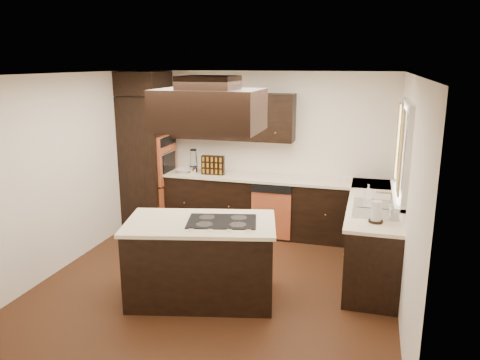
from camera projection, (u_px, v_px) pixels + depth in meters
The scene contains 30 objects.
floor at pixel (219, 281), 5.79m from camera, with size 4.20×4.20×0.02m, color #583119.
ceiling at pixel (217, 73), 5.17m from camera, with size 4.20×4.20×0.02m, color silver.
wall_back at pixel (260, 151), 7.45m from camera, with size 4.20×0.02×2.50m, color white.
wall_front at pixel (129, 251), 3.52m from camera, with size 4.20×0.02×2.50m, color white.
wall_left at pixel (63, 172), 6.04m from camera, with size 0.02×4.20×2.50m, color white.
wall_right at pixel (408, 197), 4.93m from camera, with size 0.02×4.20×2.50m, color white.
oven_column at pixel (148, 162), 7.59m from camera, with size 0.65×0.75×2.12m, color black.
wall_oven_face at pixel (167, 159), 7.48m from camera, with size 0.05×0.62×0.78m, color #D16137.
base_cabinets_back at pixel (257, 205), 7.35m from camera, with size 2.93×0.60×0.88m, color black.
base_cabinets_right at pixel (373, 236), 6.05m from camera, with size 0.60×2.40×0.88m, color black.
countertop_back at pixel (257, 177), 7.23m from camera, with size 2.93×0.63×0.04m, color #FFEFCA.
countertop_right at pixel (374, 202), 5.94m from camera, with size 0.63×2.40×0.04m, color #FFEFCA.
upper_cabinets at pixel (230, 116), 7.26m from camera, with size 2.00×0.34×0.72m, color black.
dishwasher_front at pixel (271, 215), 7.01m from camera, with size 0.60×0.05×0.72m, color #D16137.
window_frame at pixel (404, 150), 5.35m from camera, with size 0.06×1.32×1.12m, color silver.
window_pane at pixel (407, 150), 5.35m from camera, with size 0.00×1.20×1.00m, color white.
curtain_left at pixel (401, 152), 4.96m from camera, with size 0.02×0.34×0.90m, color beige.
curtain_right at pixel (397, 140), 5.75m from camera, with size 0.02×0.34×0.90m, color beige.
sink_rim at pixel (375, 209), 5.60m from camera, with size 0.52×0.84×0.01m, color silver.
island at pixel (201, 262), 5.28m from camera, with size 1.59×0.87×0.88m, color black.
island_top at pixel (200, 223), 5.17m from camera, with size 1.65×0.93×0.04m, color #FFEFCA.
cooktop at pixel (222, 221), 5.15m from camera, with size 0.75×0.50×0.01m, color black.
range_hood at pixel (209, 110), 4.72m from camera, with size 1.05×0.72×0.42m, color black.
hood_duct at pixel (209, 82), 4.65m from camera, with size 0.55×0.50×0.13m, color black.
blender_base at pixel (194, 170), 7.42m from camera, with size 0.15×0.15×0.10m, color silver.
blender_pitcher at pixel (194, 159), 7.38m from camera, with size 0.13×0.13×0.26m, color silver.
spice_rack at pixel (213, 165), 7.29m from camera, with size 0.36×0.09×0.30m, color black.
mixing_bowl at pixel (184, 170), 7.45m from camera, with size 0.25×0.25×0.06m, color silver.
soap_bottle at pixel (368, 192), 5.99m from camera, with size 0.08×0.09×0.19m, color silver.
paper_towel at pixel (376, 212), 5.11m from camera, with size 0.11×0.11×0.24m, color silver.
Camera 1 is at (1.69, -5.04, 2.64)m, focal length 35.00 mm.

